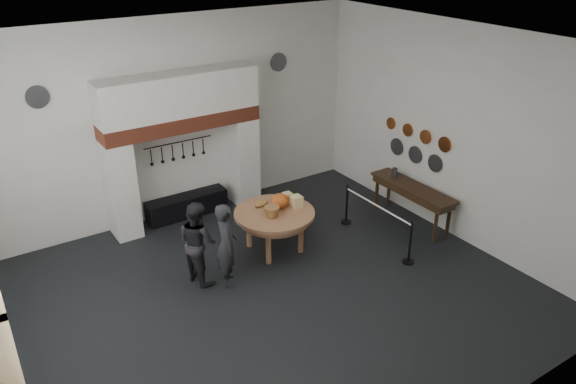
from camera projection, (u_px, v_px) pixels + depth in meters
floor at (271, 294)px, 10.32m from camera, size 9.00×8.00×0.02m
ceiling at (267, 47)px, 8.37m from camera, size 9.00×8.00×0.02m
wall_back at (175, 120)px, 12.36m from camera, size 9.00×0.02×4.50m
wall_front at (455, 307)px, 6.33m from camera, size 9.00×0.02×4.50m
wall_right at (455, 133)px, 11.57m from camera, size 0.02×8.00×4.50m
chimney_pier_left at (121, 189)px, 11.88m from camera, size 0.55×0.70×2.15m
chimney_pier_right at (243, 160)px, 13.34m from camera, size 0.55×0.70×2.15m
hearth_brick_band at (181, 122)px, 12.07m from camera, size 3.50×0.72×0.32m
chimney_hood at (178, 94)px, 11.81m from camera, size 3.50×0.70×0.90m
iron_range at (187, 205)px, 13.02m from camera, size 1.90×0.45×0.50m
utensil_rail at (178, 142)px, 12.52m from camera, size 1.60×0.02×0.02m
door_recess at (1, 371)px, 6.82m from camera, size 0.04×1.10×2.50m
work_table at (274, 213)px, 11.40m from camera, size 1.87×1.87×0.07m
pumpkin at (280, 201)px, 11.49m from camera, size 0.36×0.36×0.31m
cheese_block_big at (296, 201)px, 11.54m from camera, size 0.22×0.22×0.24m
cheese_block_small at (287, 197)px, 11.77m from camera, size 0.18×0.18×0.20m
wicker_basket at (272, 212)px, 11.15m from camera, size 0.36×0.36×0.22m
bread_loaf at (261, 204)px, 11.57m from camera, size 0.31×0.18×0.13m
visitor_near at (227, 244)px, 10.32m from camera, size 0.57×0.70×1.66m
visitor_far at (198, 242)px, 10.43m from camera, size 0.78×0.91×1.63m
side_table at (413, 187)px, 12.45m from camera, size 0.55×2.20×0.06m
pewter_jug at (395, 173)px, 12.84m from camera, size 0.12×0.12×0.22m
copper_pan_a at (445, 144)px, 11.83m from camera, size 0.03×0.34×0.34m
copper_pan_b at (426, 137)px, 12.25m from camera, size 0.03×0.32×0.32m
copper_pan_c at (408, 130)px, 12.66m from camera, size 0.03×0.30×0.30m
copper_pan_d at (391, 123)px, 13.08m from camera, size 0.03×0.28×0.28m
pewter_plate_left at (435, 163)px, 12.20m from camera, size 0.03×0.40×0.40m
pewter_plate_mid at (415, 155)px, 12.65m from camera, size 0.03×0.40×0.40m
pewter_plate_right at (397, 147)px, 13.11m from camera, size 0.03×0.40×0.40m
pewter_plate_back_left at (37, 97)px, 10.59m from camera, size 0.44×0.03×0.44m
pewter_plate_back_right at (279, 62)px, 13.26m from camera, size 0.44×0.03×0.44m
barrier_post_near at (410, 243)px, 11.10m from camera, size 0.05×0.05×0.90m
barrier_post_far at (347, 205)px, 12.60m from camera, size 0.05×0.05×0.90m
barrier_rope at (378, 206)px, 11.68m from camera, size 0.04×2.00×0.04m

